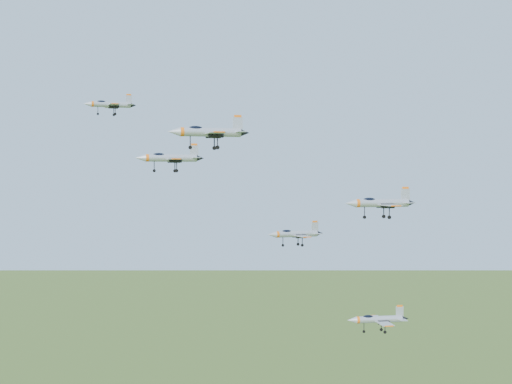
{
  "coord_description": "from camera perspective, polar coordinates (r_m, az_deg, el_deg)",
  "views": [
    {
      "loc": [
        -7.61,
        -127.96,
        131.11
      ],
      "look_at": [
        3.18,
        -2.61,
        128.46
      ],
      "focal_mm": 50.0,
      "sensor_mm": 36.0,
      "label": 1
    }
  ],
  "objects": [
    {
      "name": "jet_trail",
      "position": [
        129.19,
        9.68,
        -10.0
      ],
      "size": [
        11.32,
        9.36,
        3.03
      ],
      "rotation": [
        0.0,
        0.0,
        0.07
      ],
      "color": "#A1A6AD"
    },
    {
      "name": "jet_right_high",
      "position": [
        109.47,
        -3.86,
        4.81
      ],
      "size": [
        12.8,
        10.74,
        3.43
      ],
      "rotation": [
        0.0,
        0.0,
        0.18
      ],
      "color": "#A1A6AD"
    },
    {
      "name": "jet_left_low",
      "position": [
        138.27,
        3.13,
        -3.36
      ],
      "size": [
        11.48,
        9.73,
        3.11
      ],
      "rotation": [
        0.0,
        0.0,
        0.25
      ],
      "color": "#A1A6AD"
    },
    {
      "name": "jet_left_high",
      "position": [
        124.18,
        -6.96,
        2.73
      ],
      "size": [
        11.99,
        10.04,
        3.21
      ],
      "rotation": [
        0.0,
        0.0,
        0.17
      ],
      "color": "#A1A6AD"
    },
    {
      "name": "jet_lead",
      "position": [
        145.34,
        -11.65,
        6.88
      ],
      "size": [
        10.4,
        8.81,
        2.81
      ],
      "rotation": [
        0.0,
        0.0,
        0.25
      ],
      "color": "#A1A6AD"
    },
    {
      "name": "jet_right_low",
      "position": [
        119.82,
        9.88,
        -0.86
      ],
      "size": [
        12.59,
        10.52,
        3.37
      ],
      "rotation": [
        0.0,
        0.0,
        0.15
      ],
      "color": "#A1A6AD"
    }
  ]
}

